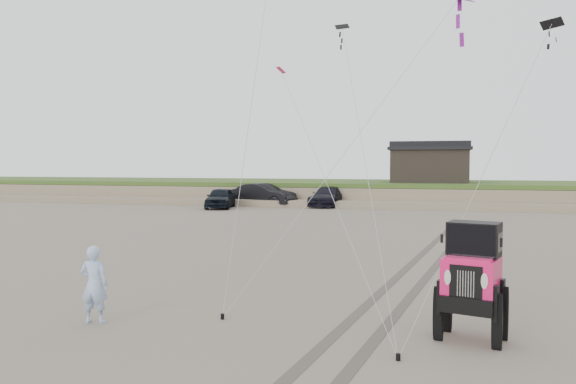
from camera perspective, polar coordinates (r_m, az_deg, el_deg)
name	(u,v)px	position (r m, az deg, el deg)	size (l,w,h in m)	color
ground	(306,337)	(11.05, 1.86, -14.48)	(160.00, 160.00, 0.00)	#6B6054
dune_ridge	(404,193)	(47.91, 11.74, -0.05)	(160.00, 14.25, 1.73)	#7A6B54
cabin	(429,164)	(47.29, 14.17, 2.81)	(6.40, 5.40, 3.35)	black
truck_a	(220,198)	(41.21, -6.89, -0.59)	(1.78, 4.42, 1.51)	black
truck_b	(263,195)	(43.34, -2.53, -0.26)	(1.81, 5.19, 1.71)	black
truck_c	(328,197)	(42.60, 4.09, -0.47)	(2.09, 5.14, 1.49)	black
jeep	(471,294)	(11.12, 18.12, -9.80)	(2.05, 4.75, 1.77)	#EC165E
man	(94,284)	(12.40, -19.09, -8.84)	(0.59, 0.39, 1.62)	#85A0CE
stake_main	(222,316)	(12.25, -6.68, -12.44)	(0.08, 0.08, 0.12)	black
stake_aux	(398,357)	(9.98, 11.13, -16.12)	(0.08, 0.08, 0.12)	black
tire_tracks	(422,266)	(18.59, 13.46, -7.36)	(5.22, 29.74, 0.01)	#4C443D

